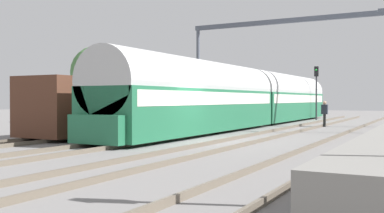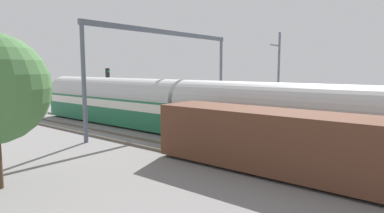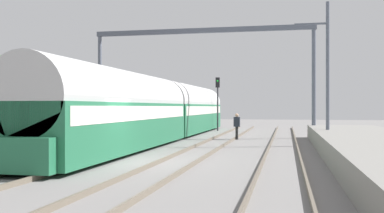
% 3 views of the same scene
% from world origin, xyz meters
% --- Properties ---
extents(ground, '(120.00, 120.00, 0.00)m').
position_xyz_m(ground, '(0.00, 0.00, 0.00)').
color(ground, slate).
extents(track_far_west, '(1.52, 60.00, 0.16)m').
position_xyz_m(track_far_west, '(-5.86, 0.00, 0.08)').
color(track_far_west, '#695E50').
rests_on(track_far_west, ground).
extents(track_west, '(1.52, 60.00, 0.16)m').
position_xyz_m(track_west, '(-1.95, 0.00, 0.08)').
color(track_west, '#695E50').
rests_on(track_west, ground).
extents(track_east, '(1.52, 60.00, 0.16)m').
position_xyz_m(track_east, '(1.95, 0.00, 0.08)').
color(track_east, '#695E50').
rests_on(track_east, ground).
extents(platform, '(4.40, 28.00, 0.90)m').
position_xyz_m(platform, '(9.67, 2.00, 0.45)').
color(platform, gray).
rests_on(platform, ground).
extents(passenger_train, '(2.93, 32.85, 3.82)m').
position_xyz_m(passenger_train, '(-1.95, 11.65, 1.97)').
color(passenger_train, '#236B47').
rests_on(passenger_train, ground).
extents(freight_car, '(2.80, 13.00, 2.70)m').
position_xyz_m(freight_car, '(-5.86, 2.28, 1.47)').
color(freight_car, '#563323').
rests_on(freight_car, ground).
extents(person_crossing, '(0.42, 0.27, 1.73)m').
position_xyz_m(person_crossing, '(2.80, 12.81, 1.03)').
color(person_crossing, black).
rests_on(person_crossing, ground).
extents(railway_signal_far, '(0.36, 0.30, 4.80)m').
position_xyz_m(railway_signal_far, '(-0.03, 23.00, 3.09)').
color(railway_signal_far, '#2D2D33').
rests_on(railway_signal_far, ground).
extents(catenary_gantry, '(16.11, 0.28, 7.86)m').
position_xyz_m(catenary_gantry, '(0.00, 14.97, 5.88)').
color(catenary_gantry, '#555B6B').
rests_on(catenary_gantry, ground).
extents(catenary_pole_east_mid, '(1.90, 0.20, 8.00)m').
position_xyz_m(catenary_pole_east_mid, '(8.21, 8.97, 4.15)').
color(catenary_pole_east_mid, '#555B6B').
rests_on(catenary_pole_east_mid, ground).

